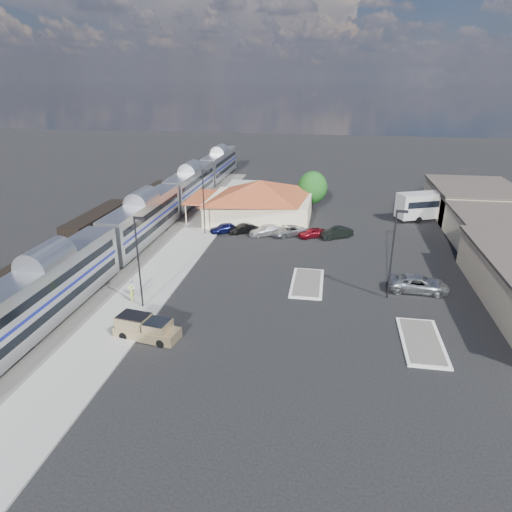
% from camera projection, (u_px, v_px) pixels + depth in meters
% --- Properties ---
extents(ground, '(280.00, 280.00, 0.00)m').
position_uv_depth(ground, '(267.00, 289.00, 46.95)').
color(ground, black).
rests_on(ground, ground).
extents(railbed, '(16.00, 100.00, 0.12)m').
position_uv_depth(railbed, '(111.00, 250.00, 57.48)').
color(railbed, '#4C4944').
rests_on(railbed, ground).
extents(platform, '(5.50, 92.00, 0.18)m').
position_uv_depth(platform, '(174.00, 260.00, 54.26)').
color(platform, gray).
rests_on(platform, ground).
extents(passenger_train, '(3.00, 104.00, 5.55)m').
position_uv_depth(passenger_train, '(144.00, 221.00, 59.56)').
color(passenger_train, silver).
rests_on(passenger_train, ground).
extents(freight_cars, '(2.80, 46.00, 4.00)m').
position_uv_depth(freight_cars, '(99.00, 228.00, 59.97)').
color(freight_cars, black).
rests_on(freight_cars, ground).
extents(station_depot, '(18.35, 12.24, 6.20)m').
position_uv_depth(station_depot, '(260.00, 200.00, 68.56)').
color(station_depot, beige).
rests_on(station_depot, ground).
extents(traffic_island_south, '(3.30, 7.50, 0.21)m').
position_uv_depth(traffic_island_south, '(307.00, 283.00, 48.14)').
color(traffic_island_south, silver).
rests_on(traffic_island_south, ground).
extents(traffic_island_north, '(3.30, 7.50, 0.21)m').
position_uv_depth(traffic_island_north, '(422.00, 341.00, 37.42)').
color(traffic_island_north, silver).
rests_on(traffic_island_north, ground).
extents(lamp_plat_s, '(1.08, 0.25, 9.00)m').
position_uv_depth(lamp_plat_s, '(139.00, 255.00, 41.15)').
color(lamp_plat_s, black).
rests_on(lamp_plat_s, ground).
extents(lamp_plat_n, '(1.08, 0.25, 9.00)m').
position_uv_depth(lamp_plat_n, '(204.00, 197.00, 61.37)').
color(lamp_plat_n, black).
rests_on(lamp_plat_n, ground).
extents(lamp_lot, '(1.08, 0.25, 9.00)m').
position_uv_depth(lamp_lot, '(394.00, 247.00, 43.16)').
color(lamp_lot, black).
rests_on(lamp_lot, ground).
extents(tree_depot, '(4.71, 4.71, 6.63)m').
position_uv_depth(tree_depot, '(312.00, 188.00, 72.59)').
color(tree_depot, '#382314').
rests_on(tree_depot, ground).
extents(pickup_truck, '(5.69, 2.86, 1.88)m').
position_uv_depth(pickup_truck, '(147.00, 329.00, 37.80)').
color(pickup_truck, tan).
rests_on(pickup_truck, ground).
extents(suv, '(6.05, 2.94, 1.66)m').
position_uv_depth(suv, '(419.00, 284.00, 46.16)').
color(suv, '#9DA1A5').
rests_on(suv, ground).
extents(coach_bus, '(13.21, 7.73, 4.22)m').
position_uv_depth(coach_bus, '(439.00, 204.00, 69.52)').
color(coach_bus, silver).
rests_on(coach_bus, ground).
extents(person_a, '(0.61, 0.73, 1.73)m').
position_uv_depth(person_a, '(132.00, 293.00, 43.69)').
color(person_a, '#B7DA44').
rests_on(person_a, platform).
extents(person_b, '(0.93, 1.04, 1.75)m').
position_uv_depth(person_b, '(131.00, 287.00, 44.88)').
color(person_b, white).
rests_on(person_b, platform).
extents(parked_car_a, '(4.40, 3.61, 1.41)m').
position_uv_depth(parked_car_a, '(224.00, 228.00, 63.80)').
color(parked_car_a, '#0C0F3D').
rests_on(parked_car_a, ground).
extents(parked_car_b, '(4.36, 3.20, 1.37)m').
position_uv_depth(parked_car_b, '(243.00, 228.00, 63.67)').
color(parked_car_b, black).
rests_on(parked_car_b, ground).
extents(parked_car_c, '(5.21, 4.30, 1.42)m').
position_uv_depth(parked_car_c, '(266.00, 230.00, 62.90)').
color(parked_car_c, silver).
rests_on(parked_car_c, ground).
extents(parked_car_d, '(5.61, 4.75, 1.43)m').
position_uv_depth(parked_car_d, '(289.00, 231.00, 62.69)').
color(parked_car_d, gray).
rests_on(parked_car_d, ground).
extents(parked_car_e, '(4.21, 3.27, 1.34)m').
position_uv_depth(parked_car_e, '(312.00, 233.00, 61.94)').
color(parked_car_e, maroon).
rests_on(parked_car_e, ground).
extents(parked_car_f, '(4.72, 3.68, 1.50)m').
position_uv_depth(parked_car_f, '(336.00, 233.00, 61.70)').
color(parked_car_f, black).
rests_on(parked_car_f, ground).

